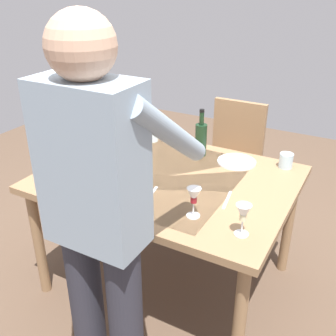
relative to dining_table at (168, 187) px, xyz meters
name	(u,v)px	position (x,y,z in m)	size (l,w,h in m)	color
ground_plane	(168,278)	(0.00, 0.00, -0.67)	(6.00, 6.00, 0.00)	brown
dining_table	(168,187)	(0.00, 0.00, 0.00)	(1.37, 1.04, 0.74)	#93704C
chair_near	(232,155)	(-0.06, -0.90, -0.14)	(0.40, 0.40, 0.91)	brown
person_server	(100,217)	(-0.15, 0.78, 0.29)	(0.42, 0.61, 1.69)	#2D2D38
wine_bottle	(201,138)	(-0.04, -0.35, 0.18)	(0.07, 0.07, 0.30)	black
wine_glass_left	(194,197)	(-0.30, 0.30, 0.18)	(0.07, 0.07, 0.15)	white
wine_glass_right	(243,214)	(-0.55, 0.33, 0.18)	(0.07, 0.07, 0.15)	white
water_cup_near_left	(87,148)	(0.58, -0.02, 0.12)	(0.08, 0.08, 0.09)	silver
water_cup_near_right	(68,163)	(0.53, 0.22, 0.12)	(0.08, 0.08, 0.09)	silver
water_cup_far_left	(286,161)	(-0.55, -0.43, 0.12)	(0.08, 0.08, 0.09)	silver
water_cup_far_right	(153,133)	(0.34, -0.40, 0.12)	(0.08, 0.08, 0.10)	silver
serving_bowl_pasta	(125,153)	(0.35, -0.09, 0.11)	(0.30, 0.30, 0.07)	silver
side_bowl_salad	(101,181)	(0.25, 0.28, 0.11)	(0.18, 0.18, 0.07)	silver
dinner_plate_near	(237,162)	(-0.28, -0.35, 0.08)	(0.23, 0.23, 0.01)	silver
table_knife	(150,196)	(-0.03, 0.24, 0.08)	(0.01, 0.20, 0.01)	silver
table_fork	(227,200)	(-0.39, 0.09, 0.08)	(0.01, 0.18, 0.01)	silver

